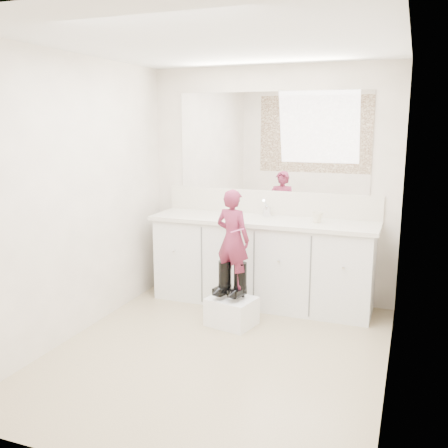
% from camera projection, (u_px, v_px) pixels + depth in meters
% --- Properties ---
extents(floor, '(3.00, 3.00, 0.00)m').
position_uv_depth(floor, '(218.00, 353.00, 4.05)').
color(floor, '#877058').
rests_on(floor, ground).
extents(ceiling, '(3.00, 3.00, 0.00)m').
position_uv_depth(ceiling, '(217.00, 42.00, 3.57)').
color(ceiling, white).
rests_on(ceiling, wall_back).
extents(wall_back, '(2.60, 0.00, 2.60)m').
position_uv_depth(wall_back, '(271.00, 185.00, 5.18)').
color(wall_back, '#BEB3A2').
rests_on(wall_back, floor).
extents(wall_front, '(2.60, 0.00, 2.60)m').
position_uv_depth(wall_front, '(105.00, 255.00, 2.44)').
color(wall_front, '#BEB3A2').
rests_on(wall_front, floor).
extents(wall_left, '(0.00, 3.00, 3.00)m').
position_uv_depth(wall_left, '(76.00, 198.00, 4.26)').
color(wall_left, '#BEB3A2').
rests_on(wall_left, floor).
extents(wall_right, '(0.00, 3.00, 3.00)m').
position_uv_depth(wall_right, '(397.00, 219.00, 3.36)').
color(wall_right, '#BEB3A2').
rests_on(wall_right, floor).
extents(vanity_cabinet, '(2.20, 0.55, 0.85)m').
position_uv_depth(vanity_cabinet, '(262.00, 263.00, 5.09)').
color(vanity_cabinet, silver).
rests_on(vanity_cabinet, floor).
extents(countertop, '(2.28, 0.58, 0.04)m').
position_uv_depth(countertop, '(262.00, 221.00, 4.98)').
color(countertop, beige).
rests_on(countertop, vanity_cabinet).
extents(backsplash, '(2.28, 0.03, 0.25)m').
position_uv_depth(backsplash, '(270.00, 203.00, 5.21)').
color(backsplash, beige).
rests_on(backsplash, countertop).
extents(mirror, '(2.00, 0.02, 1.00)m').
position_uv_depth(mirror, '(271.00, 142.00, 5.08)').
color(mirror, white).
rests_on(mirror, wall_back).
extents(dot_panel, '(2.00, 0.01, 1.20)m').
position_uv_depth(dot_panel, '(102.00, 163.00, 2.36)').
color(dot_panel, '#472819').
rests_on(dot_panel, wall_front).
extents(faucet, '(0.08, 0.08, 0.10)m').
position_uv_depth(faucet, '(267.00, 211.00, 5.12)').
color(faucet, silver).
rests_on(faucet, countertop).
extents(cup, '(0.14, 0.14, 0.10)m').
position_uv_depth(cup, '(317.00, 217.00, 4.79)').
color(cup, beige).
rests_on(cup, countertop).
extents(soap_bottle, '(0.11, 0.12, 0.20)m').
position_uv_depth(soap_bottle, '(231.00, 206.00, 5.10)').
color(soap_bottle, white).
rests_on(soap_bottle, countertop).
extents(step_stool, '(0.47, 0.42, 0.26)m').
position_uv_depth(step_stool, '(232.00, 311.00, 4.59)').
color(step_stool, white).
rests_on(step_stool, floor).
extents(boot_left, '(0.17, 0.25, 0.34)m').
position_uv_depth(boot_left, '(225.00, 279.00, 4.57)').
color(boot_left, black).
rests_on(boot_left, step_stool).
extents(boot_right, '(0.17, 0.25, 0.34)m').
position_uv_depth(boot_right, '(240.00, 281.00, 4.52)').
color(boot_right, black).
rests_on(boot_right, step_stool).
extents(toddler, '(0.37, 0.28, 0.90)m').
position_uv_depth(toddler, '(233.00, 239.00, 4.47)').
color(toddler, '#AF355F').
rests_on(toddler, step_stool).
extents(toothbrush, '(0.14, 0.04, 0.06)m').
position_uv_depth(toothbrush, '(237.00, 231.00, 4.35)').
color(toothbrush, '#E157A4').
rests_on(toothbrush, toddler).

